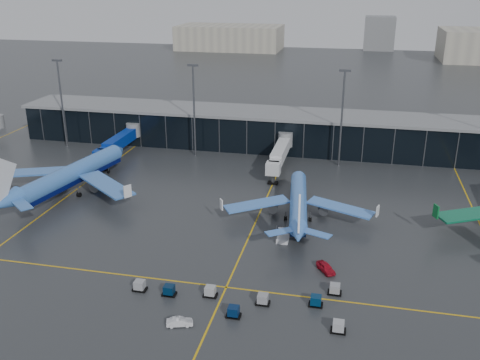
% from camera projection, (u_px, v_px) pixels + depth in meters
% --- Properties ---
extents(ground, '(600.00, 600.00, 0.00)m').
position_uv_depth(ground, '(194.00, 240.00, 102.69)').
color(ground, '#282B2D').
rests_on(ground, ground).
extents(terminal_pier, '(142.00, 17.00, 10.70)m').
position_uv_depth(terminal_pier, '(256.00, 129.00, 157.30)').
color(terminal_pier, black).
rests_on(terminal_pier, ground).
extents(jet_bridges, '(94.00, 27.50, 7.20)m').
position_uv_depth(jet_bridges, '(118.00, 142.00, 147.34)').
color(jet_bridges, '#595B60').
rests_on(jet_bridges, ground).
extents(flood_masts, '(203.00, 0.50, 25.50)m').
position_uv_depth(flood_masts, '(266.00, 111.00, 142.35)').
color(flood_masts, '#595B60').
rests_on(flood_masts, ground).
extents(distant_hangars, '(260.00, 71.00, 22.00)m').
position_uv_depth(distant_hangars, '(396.00, 42.00, 335.77)').
color(distant_hangars, '#B2AD99').
rests_on(distant_hangars, ground).
extents(taxi_lines, '(220.00, 120.00, 0.02)m').
position_uv_depth(taxi_lines, '(256.00, 221.00, 110.35)').
color(taxi_lines, gold).
rests_on(taxi_lines, ground).
extents(airliner_arkefly, '(47.73, 52.22, 14.06)m').
position_uv_depth(airliner_arkefly, '(71.00, 163.00, 123.26)').
color(airliner_arkefly, '#3B71C1').
rests_on(airliner_arkefly, ground).
extents(airliner_klm_near, '(36.43, 40.40, 11.37)m').
position_uv_depth(airliner_klm_near, '(299.00, 192.00, 110.36)').
color(airliner_klm_near, '#417AD6').
rests_on(airliner_klm_near, ground).
extents(baggage_carts, '(33.97, 11.26, 1.70)m').
position_uv_depth(baggage_carts, '(249.00, 299.00, 82.40)').
color(baggage_carts, black).
rests_on(baggage_carts, ground).
extents(mobile_airstair, '(2.25, 3.24, 3.45)m').
position_uv_depth(mobile_airstair, '(283.00, 237.00, 102.00)').
color(mobile_airstair, silver).
rests_on(mobile_airstair, ground).
extents(service_van_red, '(3.95, 4.64, 1.50)m').
position_uv_depth(service_van_red, '(326.00, 268.00, 91.42)').
color(service_van_red, '#A90D1D').
rests_on(service_van_red, ground).
extents(service_van_white, '(4.05, 2.44, 1.26)m').
position_uv_depth(service_van_white, '(180.00, 322.00, 77.25)').
color(service_van_white, silver).
rests_on(service_van_white, ground).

